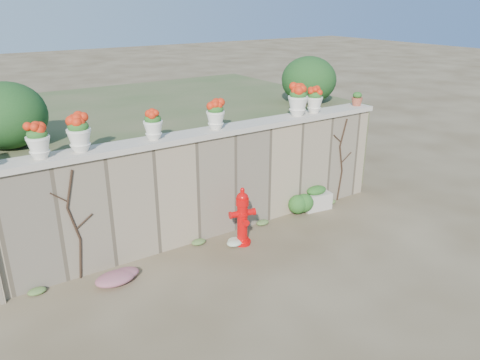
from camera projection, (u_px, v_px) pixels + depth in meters
ground at (267, 272)px, 7.96m from camera, size 80.00×80.00×0.00m
stone_wall at (212, 185)px, 9.00m from camera, size 8.00×0.40×2.00m
wall_cap at (211, 132)px, 8.62m from camera, size 8.10×0.52×0.10m
raised_fill at (147, 145)px, 11.49m from camera, size 9.00×6.00×2.00m
back_shrub_left at (7, 115)px, 7.73m from camera, size 1.30×1.30×1.10m
back_shrub_right at (309, 80)px, 11.12m from camera, size 1.30×1.30×1.10m
vine_left at (75, 224)px, 7.46m from camera, size 0.60×0.04×1.91m
vine_right at (341, 159)px, 10.49m from camera, size 0.60×0.04×1.91m
fire_hydrant at (242, 216)px, 8.70m from camera, size 0.49×0.35×1.13m
planter_box at (316, 198)px, 10.31m from camera, size 0.68×0.46×0.53m
green_shrub at (303, 203)px, 10.02m from camera, size 0.58×0.52×0.55m
magenta_clump at (121, 273)px, 7.72m from camera, size 0.90×0.60×0.24m
white_flowers at (231, 242)px, 8.79m from camera, size 0.45×0.36×0.16m
urn_pot_0 at (38, 141)px, 6.97m from camera, size 0.35×0.35×0.55m
urn_pot_1 at (79, 134)px, 7.28m from camera, size 0.37×0.37×0.59m
urn_pot_2 at (153, 125)px, 7.93m from camera, size 0.33×0.33×0.52m
urn_pot_3 at (216, 115)px, 8.56m from camera, size 0.34×0.34×0.53m
urn_pot_4 at (298, 100)px, 9.55m from camera, size 0.41×0.41×0.64m
urn_pot_5 at (315, 100)px, 9.80m from camera, size 0.34×0.34×0.54m
terracotta_pot at (357, 100)px, 10.51m from camera, size 0.25×0.25×0.30m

